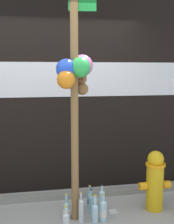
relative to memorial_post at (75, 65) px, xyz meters
name	(u,v)px	position (x,y,z in m)	size (l,w,h in m)	color
building_wall	(51,76)	(-0.21, 0.98, -0.14)	(10.00, 0.21, 3.39)	black
curb_strip	(55,196)	(-0.21, 0.58, -1.80)	(8.00, 0.12, 0.08)	gray
memorial_post	(75,65)	(0.00, 0.00, 0.00)	(0.47, 0.52, 3.02)	olive
fire_hydrant	(155,180)	(1.03, 0.07, -1.45)	(0.41, 0.25, 0.77)	gold
bottle_0	(66,210)	(-0.11, 0.02, -1.72)	(0.08, 0.08, 0.32)	#93CCE0
bottle_1	(95,211)	(0.21, -0.10, -1.71)	(0.08, 0.08, 0.33)	#B2DBEA
bottle_2	(91,204)	(0.20, 0.10, -1.71)	(0.06, 0.06, 0.32)	#93CCE0
bottle_3	(90,200)	(0.22, 0.24, -1.73)	(0.06, 0.06, 0.30)	#93CCE0
bottle_4	(102,201)	(0.34, 0.10, -1.68)	(0.07, 0.07, 0.37)	#B2DBEA
bottle_5	(66,221)	(-0.14, -0.24, -1.72)	(0.08, 0.08, 0.30)	silver
bottle_6	(81,210)	(0.05, -0.08, -1.69)	(0.06, 0.06, 0.37)	silver
bottle_7	(103,211)	(0.32, -0.10, -1.71)	(0.08, 0.08, 0.33)	#B2DBEA
litter_1	(113,211)	(0.49, 0.09, -1.83)	(0.10, 0.11, 0.01)	silver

